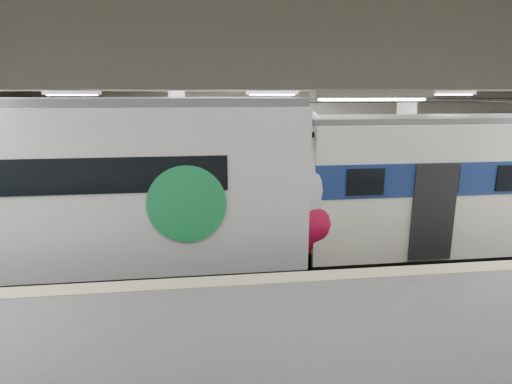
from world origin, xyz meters
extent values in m
cube|color=black|center=(0.00, 0.00, -0.05)|extent=(36.00, 24.00, 0.10)
cube|color=silver|center=(0.00, 0.00, 5.55)|extent=(36.00, 24.00, 0.20)
cube|color=beige|center=(0.00, 10.00, 2.75)|extent=(30.00, 0.10, 5.50)
cube|color=#BEB586|center=(0.00, -3.25, 1.11)|extent=(30.00, 0.50, 0.02)
cube|color=beige|center=(-3.00, 3.00, 2.75)|extent=(0.50, 0.50, 5.50)
cube|color=beige|center=(5.00, 3.00, 2.75)|extent=(0.50, 0.50, 5.50)
cube|color=beige|center=(0.00, 0.00, 5.25)|extent=(30.00, 18.00, 0.50)
cube|color=#59544C|center=(0.00, 0.00, 0.08)|extent=(30.00, 1.52, 0.16)
cube|color=#59544C|center=(0.00, 5.50, 0.08)|extent=(30.00, 1.52, 0.16)
cylinder|color=black|center=(0.00, 0.00, 4.70)|extent=(30.00, 0.03, 0.03)
cylinder|color=black|center=(0.00, 5.50, 4.70)|extent=(30.00, 0.03, 0.03)
cube|color=white|center=(0.00, -2.00, 4.92)|extent=(26.00, 8.40, 0.12)
cube|color=silver|center=(-6.49, 0.00, 2.56)|extent=(13.75, 3.07, 4.12)
ellipsoid|color=silver|center=(0.38, 0.00, 2.56)|extent=(2.43, 3.00, 4.04)
ellipsoid|color=#AD0E34|center=(0.50, 0.00, 1.65)|extent=(2.58, 3.07, 2.47)
cylinder|color=#178143|center=(-2.64, -1.56, 2.36)|extent=(1.90, 0.06, 1.90)
cube|color=#4C4C51|center=(-6.49, 0.00, 4.72)|extent=(13.75, 2.51, 0.20)
cube|color=black|center=(-6.49, 0.00, 0.35)|extent=(13.75, 2.15, 0.70)
cube|color=silver|center=(6.95, 0.00, 2.32)|extent=(12.79, 2.80, 3.64)
cube|color=navy|center=(6.95, 0.00, 2.76)|extent=(12.83, 2.86, 0.89)
cube|color=red|center=(0.51, 0.00, 1.81)|extent=(0.08, 2.38, 2.00)
cube|color=black|center=(0.51, 0.00, 3.34)|extent=(0.08, 2.24, 1.31)
cube|color=black|center=(6.95, 0.00, 0.35)|extent=(12.79, 1.96, 0.70)
cube|color=silver|center=(-6.17, 5.50, 2.53)|extent=(14.99, 3.05, 4.07)
cube|color=#178143|center=(-6.17, 5.50, 3.07)|extent=(15.03, 3.11, 0.86)
cube|color=#4C4C51|center=(-6.17, 5.50, 4.67)|extent=(14.99, 2.52, 0.16)
cube|color=black|center=(-6.17, 5.50, 0.30)|extent=(14.99, 2.73, 0.60)
camera|label=1|loc=(-2.27, -11.56, 4.99)|focal=30.00mm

